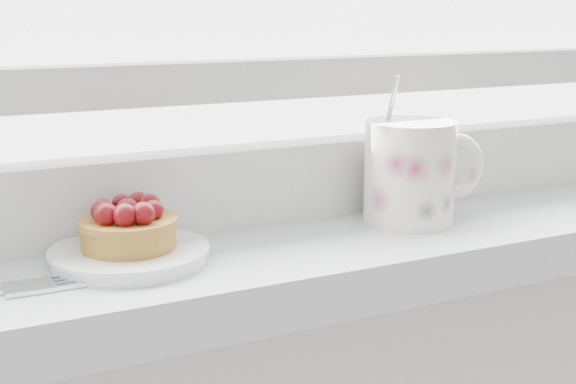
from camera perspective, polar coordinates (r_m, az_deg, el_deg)
saucer at (r=0.64m, az=-11.19°, el=-4.41°), size 0.12×0.12×0.01m
raspberry_tart at (r=0.63m, az=-11.29°, el=-2.35°), size 0.08×0.08×0.04m
floral_mug at (r=0.74m, az=8.85°, el=1.57°), size 0.12×0.09×0.13m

